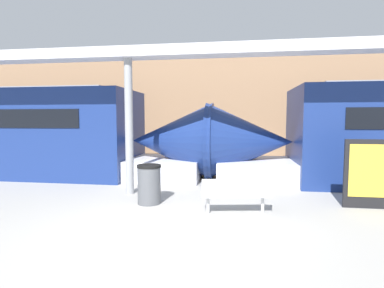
{
  "coord_description": "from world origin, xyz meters",
  "views": [
    {
      "loc": [
        1.35,
        -5.15,
        2.05
      ],
      "look_at": [
        0.19,
        2.81,
        1.4
      ],
      "focal_mm": 28.0,
      "sensor_mm": 36.0,
      "label": 1
    }
  ],
  "objects_px": {
    "trash_bin": "(149,184)",
    "support_column_near": "(129,127)",
    "poster_board": "(374,174)",
    "bench_near": "(236,193)"
  },
  "relations": [
    {
      "from": "poster_board",
      "to": "trash_bin",
      "type": "bearing_deg",
      "value": -176.19
    },
    {
      "from": "bench_near",
      "to": "trash_bin",
      "type": "relative_size",
      "value": 1.62
    },
    {
      "from": "trash_bin",
      "to": "poster_board",
      "type": "relative_size",
      "value": 0.6
    },
    {
      "from": "bench_near",
      "to": "poster_board",
      "type": "height_order",
      "value": "poster_board"
    },
    {
      "from": "bench_near",
      "to": "support_column_near",
      "type": "height_order",
      "value": "support_column_near"
    },
    {
      "from": "trash_bin",
      "to": "support_column_near",
      "type": "xyz_separation_m",
      "value": [
        -0.82,
        0.89,
        1.37
      ]
    },
    {
      "from": "trash_bin",
      "to": "bench_near",
      "type": "bearing_deg",
      "value": -14.93
    },
    {
      "from": "trash_bin",
      "to": "support_column_near",
      "type": "height_order",
      "value": "support_column_near"
    },
    {
      "from": "bench_near",
      "to": "support_column_near",
      "type": "xyz_separation_m",
      "value": [
        -2.92,
        1.46,
        1.36
      ]
    },
    {
      "from": "bench_near",
      "to": "poster_board",
      "type": "distance_m",
      "value": 3.28
    }
  ]
}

